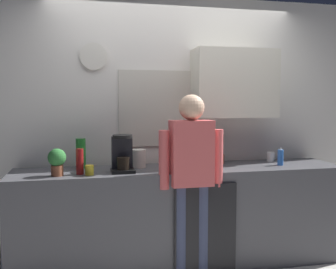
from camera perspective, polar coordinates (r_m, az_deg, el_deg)
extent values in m
cube|color=#4C4C51|center=(3.74, 2.11, -11.90)|extent=(3.09, 0.64, 0.92)
cube|color=black|center=(3.48, 5.52, -13.99)|extent=(0.56, 0.02, 0.83)
cube|color=white|center=(4.01, 0.58, 1.43)|extent=(4.69, 0.10, 2.60)
cube|color=beige|center=(3.92, -0.99, 3.86)|extent=(0.86, 0.02, 0.76)
cube|color=#8CA5C6|center=(3.92, -1.01, 3.86)|extent=(0.80, 0.02, 0.70)
cube|color=silver|center=(3.99, 9.76, 7.40)|extent=(0.84, 0.32, 0.68)
cylinder|color=silver|center=(3.85, -10.92, 11.21)|extent=(0.26, 0.03, 0.26)
cube|color=black|center=(3.42, -6.67, -5.31)|extent=(0.20, 0.20, 0.03)
cube|color=black|center=(3.46, -6.80, -2.61)|extent=(0.18, 0.08, 0.28)
cylinder|color=black|center=(3.38, -6.63, -4.23)|extent=(0.11, 0.11, 0.11)
cylinder|color=black|center=(3.38, -6.72, -0.30)|extent=(0.17, 0.17, 0.03)
cylinder|color=black|center=(3.62, 2.10, -3.53)|extent=(0.06, 0.06, 0.18)
cylinder|color=brown|center=(3.81, 4.28, -2.75)|extent=(0.06, 0.06, 0.23)
cylinder|color=#195923|center=(3.86, 6.08, -2.14)|extent=(0.07, 0.07, 0.30)
cylinder|color=maroon|center=(3.38, -12.86, -3.91)|extent=(0.06, 0.06, 0.22)
cylinder|color=#2D8C33|center=(3.67, -12.71, -2.74)|extent=(0.09, 0.09, 0.28)
cylinder|color=yellow|center=(3.34, -11.49, -5.16)|extent=(0.07, 0.07, 0.09)
cylinder|color=white|center=(4.17, 14.89, -3.18)|extent=(0.08, 0.08, 0.10)
cylinder|color=#B26647|center=(3.91, 7.72, -3.60)|extent=(0.08, 0.08, 0.09)
cylinder|color=#9E5638|center=(3.36, -16.00, -5.13)|extent=(0.10, 0.10, 0.09)
sphere|color=#2D7233|center=(3.35, -16.04, -3.27)|extent=(0.15, 0.15, 0.15)
cylinder|color=blue|center=(3.93, 16.23, -3.28)|extent=(0.06, 0.06, 0.15)
cone|color=white|center=(3.92, 16.26, -1.97)|extent=(0.02, 0.02, 0.03)
cylinder|color=silver|center=(3.65, -4.39, -3.54)|extent=(0.14, 0.14, 0.17)
cylinder|color=#3F4766|center=(3.46, 1.75, -14.21)|extent=(0.12, 0.12, 0.82)
cylinder|color=#3F4766|center=(3.51, 5.02, -13.93)|extent=(0.12, 0.12, 0.82)
cube|color=#D85959|center=(3.32, 3.46, -2.74)|extent=(0.36, 0.20, 0.56)
sphere|color=#D8AD8C|center=(3.29, 3.49, 4.00)|extent=(0.22, 0.22, 0.22)
cylinder|color=#D85959|center=(3.27, -0.60, -3.74)|extent=(0.09, 0.09, 0.50)
cylinder|color=#D85959|center=(3.40, 7.35, -3.44)|extent=(0.09, 0.09, 0.50)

